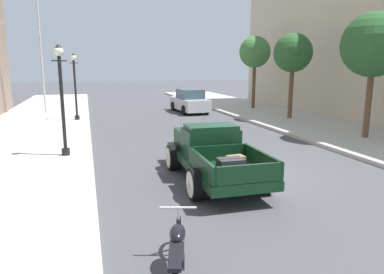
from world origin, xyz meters
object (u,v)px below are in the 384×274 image
object	(u,v)px
motorcycle_parked	(177,250)
hotrod_truck_dark_green	(211,153)
street_lamp_far	(75,82)
street_tree_third	(255,52)
car_background_silver	(190,102)
street_lamp_near	(62,92)
street_tree_nearest	(374,45)
flagpole	(43,26)
street_tree_second	(293,53)

from	to	relation	value
motorcycle_parked	hotrod_truck_dark_green	bearing A→B (deg)	64.35
street_lamp_far	street_tree_third	size ratio (longest dim) A/B	0.73
hotrod_truck_dark_green	car_background_silver	xyz separation A→B (m)	(3.64, 14.79, 0.01)
motorcycle_parked	street_tree_third	distance (m)	22.58
car_background_silver	street_lamp_near	bearing A→B (deg)	-124.91
street_tree_nearest	street_lamp_far	bearing A→B (deg)	143.43
street_lamp_near	street_tree_third	size ratio (longest dim) A/B	0.73
car_background_silver	street_tree_third	bearing A→B (deg)	0.26
hotrod_truck_dark_green	car_background_silver	size ratio (longest dim) A/B	1.14
hotrod_truck_dark_green	flagpole	size ratio (longest dim) A/B	0.54
flagpole	street_tree_nearest	xyz separation A→B (m)	(14.28, -12.85, -1.64)
car_background_silver	street_tree_second	world-z (taller)	street_tree_second
car_background_silver	street_lamp_far	xyz separation A→B (m)	(-7.67, -2.48, 1.62)
flagpole	street_tree_third	size ratio (longest dim) A/B	1.73
hotrod_truck_dark_green	street_tree_third	distance (m)	17.52
street_lamp_far	street_tree_third	world-z (taller)	street_tree_third
motorcycle_parked	street_lamp_far	world-z (taller)	street_lamp_far
street_lamp_near	street_tree_second	distance (m)	13.99
motorcycle_parked	street_lamp_far	xyz separation A→B (m)	(-1.82, 16.90, 1.94)
car_background_silver	street_tree_third	size ratio (longest dim) A/B	0.83
street_lamp_near	hotrod_truck_dark_green	bearing A→B (deg)	-39.34
motorcycle_parked	street_lamp_far	bearing A→B (deg)	96.15
street_lamp_near	street_tree_nearest	bearing A→B (deg)	-1.79
street_lamp_far	street_tree_second	xyz separation A→B (m)	(12.42, -3.05, 1.61)
car_background_silver	street_tree_third	xyz separation A→B (m)	(5.03, 0.02, 3.49)
street_tree_third	motorcycle_parked	bearing A→B (deg)	-119.29
motorcycle_parked	flagpole	distance (m)	21.53
flagpole	street_tree_second	bearing A→B (deg)	-25.09
motorcycle_parked	street_tree_nearest	distance (m)	13.61
car_background_silver	street_tree_third	world-z (taller)	street_tree_third
hotrod_truck_dark_green	motorcycle_parked	size ratio (longest dim) A/B	2.42
car_background_silver	street_lamp_far	world-z (taller)	street_lamp_far
flagpole	street_tree_nearest	distance (m)	19.28
hotrod_truck_dark_green	motorcycle_parked	distance (m)	5.11
car_background_silver	street_lamp_far	distance (m)	8.22
flagpole	car_background_silver	bearing A→B (deg)	-6.86
street_lamp_far	street_tree_second	world-z (taller)	street_tree_second
motorcycle_parked	street_lamp_near	bearing A→B (deg)	104.17
street_tree_third	car_background_silver	bearing A→B (deg)	-179.74
motorcycle_parked	street_tree_second	xyz separation A→B (m)	(10.60, 13.85, 3.56)
street_lamp_far	flagpole	xyz separation A→B (m)	(-1.85, 3.63, 3.39)
street_tree_third	hotrod_truck_dark_green	bearing A→B (deg)	-120.37
car_background_silver	street_tree_nearest	xyz separation A→B (m)	(4.76, -11.70, 3.37)
street_lamp_near	street_tree_second	xyz separation A→B (m)	(12.64, 5.78, 1.61)
street_lamp_far	street_tree_third	distance (m)	13.09
motorcycle_parked	car_background_silver	bearing A→B (deg)	73.20
motorcycle_parked	flagpole	xyz separation A→B (m)	(-3.67, 20.53, 5.33)
street_tree_third	street_tree_second	bearing A→B (deg)	-93.00
car_background_silver	street_tree_nearest	distance (m)	13.08
car_background_silver	hotrod_truck_dark_green	bearing A→B (deg)	-103.84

